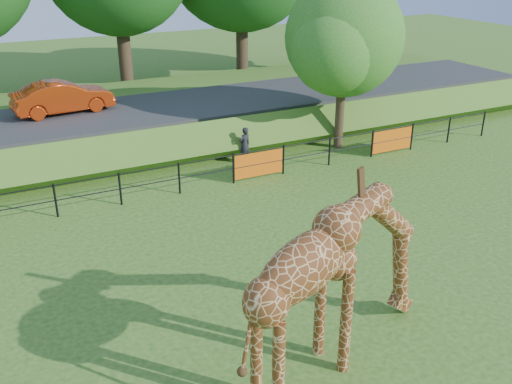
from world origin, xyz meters
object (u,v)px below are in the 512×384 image
giraffe (340,282)px  tree_east (346,42)px  visitor (245,145)px  car_red (63,97)px

giraffe → tree_east: tree_east is taller
visitor → tree_east: 5.62m
giraffe → visitor: 11.55m
giraffe → tree_east: (7.59, 10.96, 2.48)m
visitor → tree_east: tree_east is taller
tree_east → visitor: bearing=179.1°
giraffe → tree_east: size_ratio=0.75×
giraffe → tree_east: 13.56m
giraffe → car_red: (-2.46, 16.13, 0.26)m
giraffe → car_red: bearing=83.4°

